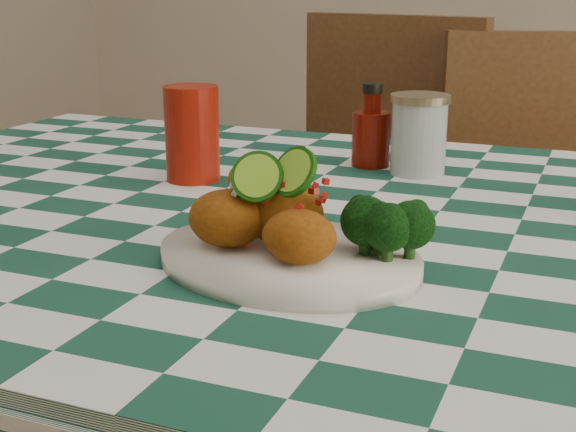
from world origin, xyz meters
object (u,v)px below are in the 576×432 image
at_px(plate, 288,258).
at_px(red_tumbler, 192,134).
at_px(fried_chicken_pile, 282,203).
at_px(wooden_chair_right, 554,280).
at_px(wooden_chair_left, 344,246).
at_px(ketchup_bottle, 371,125).
at_px(mason_jar, 419,134).

relative_size(plate, red_tumbler, 2.08).
xyz_separation_m(fried_chicken_pile, wooden_chair_right, (0.23, 0.89, -0.37)).
height_order(wooden_chair_left, wooden_chair_right, wooden_chair_left).
bearing_deg(ketchup_bottle, red_tumbler, -138.91).
relative_size(plate, ketchup_bottle, 2.21).
bearing_deg(red_tumbler, fried_chicken_pile, -47.85).
xyz_separation_m(red_tumbler, wooden_chair_right, (0.49, 0.60, -0.37)).
xyz_separation_m(mason_jar, wooden_chair_left, (-0.26, 0.44, -0.35)).
relative_size(plate, mason_jar, 2.38).
distance_m(mason_jar, wooden_chair_left, 0.62).
distance_m(mason_jar, wooden_chair_right, 0.60).
xyz_separation_m(red_tumbler, ketchup_bottle, (0.22, 0.19, -0.00)).
bearing_deg(mason_jar, plate, -93.45).
bearing_deg(wooden_chair_right, red_tumbler, -147.09).
xyz_separation_m(ketchup_bottle, mason_jar, (0.08, -0.02, -0.00)).
distance_m(red_tumbler, wooden_chair_right, 0.86).
height_order(fried_chicken_pile, mason_jar, mason_jar).
bearing_deg(mason_jar, red_tumbler, -151.05).
bearing_deg(plate, wooden_chair_right, 76.04).
relative_size(mason_jar, wooden_chair_left, 0.12).
bearing_deg(fried_chicken_pile, ketchup_bottle, 95.66).
bearing_deg(wooden_chair_left, fried_chicken_pile, -63.05).
height_order(ketchup_bottle, mason_jar, ketchup_bottle).
bearing_deg(red_tumbler, mason_jar, 28.95).
bearing_deg(wooden_chair_left, wooden_chair_right, 12.47).
relative_size(fried_chicken_pile, red_tumbler, 1.13).
xyz_separation_m(plate, fried_chicken_pile, (-0.01, 0.00, 0.06)).
xyz_separation_m(wooden_chair_left, wooden_chair_right, (0.45, -0.00, -0.01)).
bearing_deg(ketchup_bottle, mason_jar, -16.18).
height_order(plate, mason_jar, mason_jar).
height_order(plate, red_tumbler, red_tumbler).
height_order(plate, wooden_chair_left, wooden_chair_left).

